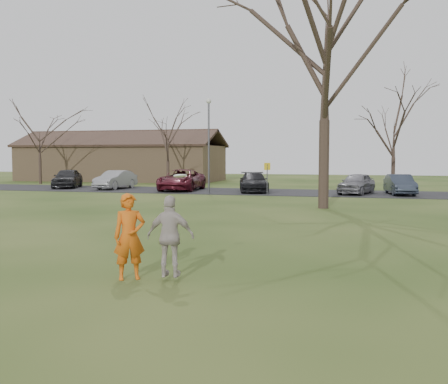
% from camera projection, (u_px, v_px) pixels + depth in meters
% --- Properties ---
extents(ground, '(120.00, 120.00, 0.00)m').
position_uv_depth(ground, '(174.00, 277.00, 10.63)').
color(ground, '#1E380F').
rests_on(ground, ground).
extents(parking_strip, '(62.00, 6.50, 0.04)m').
position_uv_depth(parking_strip, '(304.00, 193.00, 34.71)').
color(parking_strip, black).
rests_on(parking_strip, ground).
extents(player_defender, '(0.77, 0.70, 1.76)m').
position_uv_depth(player_defender, '(129.00, 237.00, 10.38)').
color(player_defender, '#C95610').
rests_on(player_defender, ground).
extents(car_0, '(3.17, 4.75, 1.50)m').
position_uv_depth(car_0, '(67.00, 178.00, 39.80)').
color(car_0, '#252527').
rests_on(car_0, parking_strip).
extents(car_1, '(1.78, 4.28, 1.38)m').
position_uv_depth(car_1, '(116.00, 180.00, 38.43)').
color(car_1, gray).
rests_on(car_1, parking_strip).
extents(car_2, '(2.83, 5.56, 1.50)m').
position_uv_depth(car_2, '(181.00, 180.00, 36.75)').
color(car_2, '#50131E').
rests_on(car_2, parking_strip).
extents(car_3, '(2.98, 4.97, 1.35)m').
position_uv_depth(car_3, '(254.00, 182.00, 35.22)').
color(car_3, black).
rests_on(car_3, parking_strip).
extents(car_4, '(2.69, 4.34, 1.38)m').
position_uv_depth(car_4, '(357.00, 183.00, 33.24)').
color(car_4, slate).
rests_on(car_4, parking_strip).
extents(car_5, '(1.94, 4.09, 1.29)m').
position_uv_depth(car_5, '(400.00, 185.00, 32.61)').
color(car_5, '#2A313F').
rests_on(car_5, parking_strip).
extents(catching_play, '(0.99, 0.62, 2.07)m').
position_uv_depth(catching_play, '(171.00, 236.00, 10.20)').
color(catching_play, '#B1A49E').
rests_on(catching_play, ground).
extents(building, '(20.60, 8.50, 5.14)m').
position_uv_depth(building, '(121.00, 162.00, 52.27)').
color(building, '#8C6D4C').
rests_on(building, ground).
extents(lamp_post, '(0.34, 0.34, 6.27)m').
position_uv_depth(lamp_post, '(209.00, 134.00, 33.57)').
color(lamp_post, '#47474C').
rests_on(lamp_post, ground).
extents(sign_yellow, '(0.35, 0.35, 2.08)m').
position_uv_depth(sign_yellow, '(267.00, 173.00, 32.24)').
color(sign_yellow, '#47474C').
rests_on(sign_yellow, ground).
extents(big_tree, '(9.00, 9.00, 14.00)m').
position_uv_depth(big_tree, '(325.00, 61.00, 24.07)').
color(big_tree, '#352821').
rests_on(big_tree, ground).
extents(small_tree_row, '(55.00, 5.90, 8.50)m').
position_uv_depth(small_tree_row, '(371.00, 137.00, 38.18)').
color(small_tree_row, '#352821').
rests_on(small_tree_row, ground).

